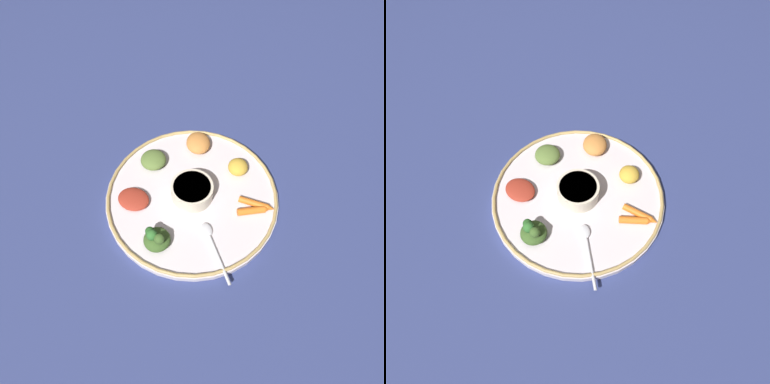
# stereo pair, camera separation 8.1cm
# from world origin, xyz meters

# --- Properties ---
(ground_plane) EXTENTS (2.40, 2.40, 0.00)m
(ground_plane) POSITION_xyz_m (0.00, 0.00, 0.00)
(ground_plane) COLOR navy
(platter) EXTENTS (0.41, 0.41, 0.02)m
(platter) POSITION_xyz_m (0.00, 0.00, 0.01)
(platter) COLOR silver
(platter) RESTS_ON ground_plane
(platter_rim) EXTENTS (0.41, 0.41, 0.01)m
(platter_rim) POSITION_xyz_m (0.00, 0.00, 0.02)
(platter_rim) COLOR tan
(platter_rim) RESTS_ON platter
(center_bowl) EXTENTS (0.10, 0.10, 0.04)m
(center_bowl) POSITION_xyz_m (0.00, 0.00, 0.04)
(center_bowl) COLOR beige
(center_bowl) RESTS_ON platter
(spoon) EXTENTS (0.15, 0.03, 0.01)m
(spoon) POSITION_xyz_m (0.13, 0.02, 0.02)
(spoon) COLOR silver
(spoon) RESTS_ON platter
(greens_pile) EXTENTS (0.08, 0.08, 0.05)m
(greens_pile) POSITION_xyz_m (0.10, -0.10, 0.04)
(greens_pile) COLOR #385623
(greens_pile) RESTS_ON platter
(carrot_near_spoon) EXTENTS (0.02, 0.08, 0.02)m
(carrot_near_spoon) POSITION_xyz_m (0.08, 0.13, 0.02)
(carrot_near_spoon) COLOR orange
(carrot_near_spoon) RESTS_ON platter
(carrot_outer) EXTENTS (0.06, 0.08, 0.02)m
(carrot_outer) POSITION_xyz_m (0.06, 0.14, 0.02)
(carrot_outer) COLOR orange
(carrot_outer) RESTS_ON platter
(mound_lentil_yellow) EXTENTS (0.06, 0.06, 0.03)m
(mound_lentil_yellow) POSITION_xyz_m (-0.04, 0.13, 0.03)
(mound_lentil_yellow) COLOR gold
(mound_lentil_yellow) RESTS_ON platter
(mound_collards) EXTENTS (0.08, 0.08, 0.03)m
(mound_collards) POSITION_xyz_m (-0.11, -0.07, 0.03)
(mound_collards) COLOR #567033
(mound_collards) RESTS_ON platter
(mound_beet) EXTENTS (0.09, 0.10, 0.02)m
(mound_beet) POSITION_xyz_m (-0.01, -0.14, 0.03)
(mound_beet) COLOR maroon
(mound_beet) RESTS_ON platter
(mound_squash) EXTENTS (0.08, 0.07, 0.03)m
(mound_squash) POSITION_xyz_m (-0.14, 0.05, 0.03)
(mound_squash) COLOR #C67A38
(mound_squash) RESTS_ON platter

